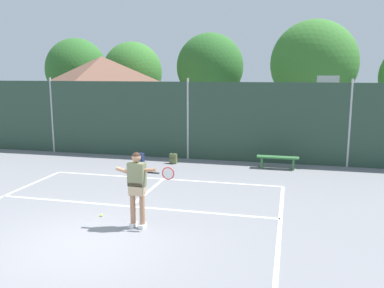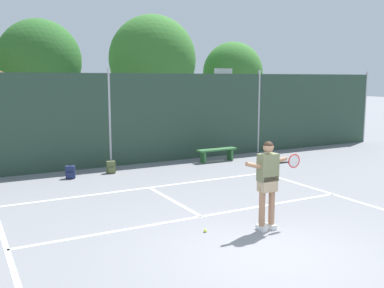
% 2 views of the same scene
% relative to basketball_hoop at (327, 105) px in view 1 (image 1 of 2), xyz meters
% --- Properties ---
extents(ground_plane, '(120.00, 120.00, 0.00)m').
position_rel_basketball_hoop_xyz_m(ground_plane, '(-5.73, -10.62, -2.31)').
color(ground_plane, gray).
extents(court_markings, '(8.30, 11.10, 0.01)m').
position_rel_basketball_hoop_xyz_m(court_markings, '(-5.73, -9.98, -2.31)').
color(court_markings, white).
rests_on(court_markings, ground).
extents(chainlink_fence, '(26.09, 0.09, 3.45)m').
position_rel_basketball_hoop_xyz_m(chainlink_fence, '(-5.73, -1.62, -0.66)').
color(chainlink_fence, '#284233').
rests_on(chainlink_fence, ground).
extents(basketball_hoop, '(0.90, 0.67, 3.55)m').
position_rel_basketball_hoop_xyz_m(basketball_hoop, '(0.00, 0.00, 0.00)').
color(basketball_hoop, yellow).
rests_on(basketball_hoop, ground).
extents(clubhouse_building, '(6.15, 5.76, 4.55)m').
position_rel_basketball_hoop_xyz_m(clubhouse_building, '(-11.65, 2.48, 0.05)').
color(clubhouse_building, beige).
rests_on(clubhouse_building, ground).
extents(treeline_backdrop, '(25.17, 4.57, 6.73)m').
position_rel_basketball_hoop_xyz_m(treeline_backdrop, '(-5.25, 7.11, 1.58)').
color(treeline_backdrop, brown).
rests_on(treeline_backdrop, ground).
extents(tennis_player, '(1.44, 0.27, 1.85)m').
position_rel_basketball_hoop_xyz_m(tennis_player, '(-4.95, -9.53, -1.20)').
color(tennis_player, silver).
rests_on(tennis_player, ground).
extents(tennis_ball, '(0.07, 0.07, 0.07)m').
position_rel_basketball_hoop_xyz_m(tennis_ball, '(-6.17, -9.07, -2.28)').
color(tennis_ball, '#CCE033').
rests_on(tennis_ball, ground).
extents(backpack_navy, '(0.33, 0.31, 0.46)m').
position_rel_basketball_hoop_xyz_m(backpack_navy, '(-7.45, -2.86, -2.12)').
color(backpack_navy, navy).
rests_on(backpack_navy, ground).
extents(backpack_olive, '(0.29, 0.26, 0.46)m').
position_rel_basketball_hoop_xyz_m(backpack_olive, '(-6.08, -2.71, -2.12)').
color(backpack_olive, '#566038').
rests_on(backpack_olive, ground).
extents(courtside_bench, '(1.60, 0.36, 0.48)m').
position_rel_basketball_hoop_xyz_m(courtside_bench, '(-1.90, -2.61, -1.95)').
color(courtside_bench, '#336B38').
rests_on(courtside_bench, ground).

